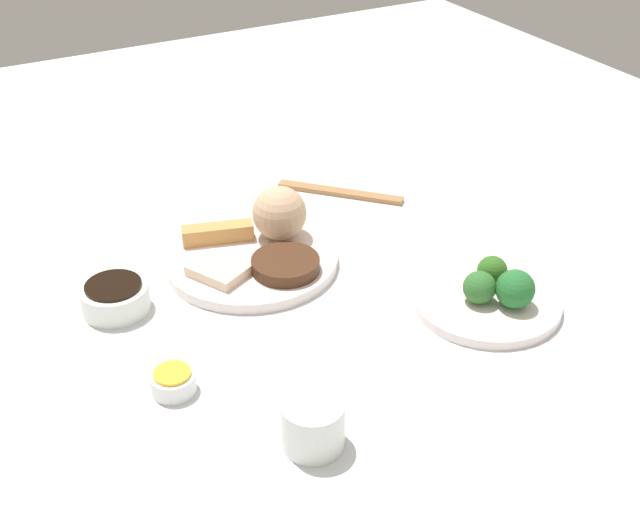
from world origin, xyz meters
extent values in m
cube|color=silver|center=(0.00, 0.00, 0.01)|extent=(2.20, 2.20, 0.02)
cylinder|color=white|center=(0.05, -0.01, 0.03)|extent=(0.25, 0.25, 0.02)
sphere|color=tan|center=(0.08, -0.07, 0.08)|extent=(0.08, 0.08, 0.08)
cube|color=tan|center=(0.11, 0.01, 0.05)|extent=(0.06, 0.11, 0.03)
cube|color=beige|center=(0.03, 0.05, 0.04)|extent=(0.10, 0.09, 0.02)
cylinder|color=#462816|center=(-0.01, -0.04, 0.05)|extent=(0.10, 0.10, 0.02)
cylinder|color=white|center=(-0.19, -0.25, 0.03)|extent=(0.20, 0.20, 0.01)
sphere|color=#316D2F|center=(-0.19, -0.23, 0.06)|extent=(0.04, 0.04, 0.04)
sphere|color=#266F30|center=(-0.22, -0.27, 0.06)|extent=(0.05, 0.05, 0.05)
sphere|color=#32671F|center=(-0.17, -0.27, 0.05)|extent=(0.04, 0.04, 0.04)
cylinder|color=white|center=(0.04, 0.19, 0.04)|extent=(0.09, 0.09, 0.04)
cylinder|color=black|center=(0.04, 0.19, 0.06)|extent=(0.08, 0.08, 0.00)
cylinder|color=white|center=(-0.15, 0.18, 0.03)|extent=(0.05, 0.05, 0.02)
cylinder|color=yellow|center=(-0.15, 0.18, 0.05)|extent=(0.04, 0.04, 0.00)
cylinder|color=white|center=(-0.31, 0.08, 0.05)|extent=(0.07, 0.07, 0.06)
cube|color=#A77547|center=(0.18, -0.23, 0.02)|extent=(0.17, 0.16, 0.01)
camera|label=1|loc=(-0.89, 0.39, 0.68)|focal=46.65mm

